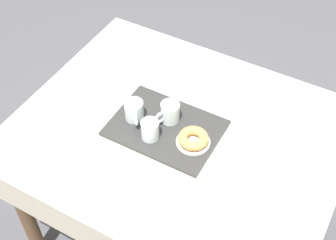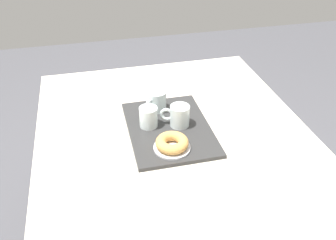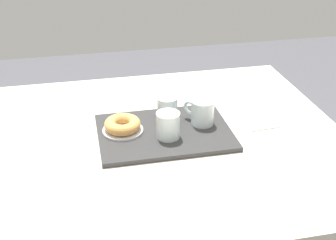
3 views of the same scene
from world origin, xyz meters
The scene contains 9 objects.
ground_plane centered at (0.00, 0.00, 0.00)m, with size 6.00×6.00×0.00m, color #47474C.
dining_table centered at (0.00, 0.00, 0.67)m, with size 1.25×1.02×0.78m.
serving_tray centered at (-0.05, -0.02, 0.79)m, with size 0.42×0.30×0.02m, color #2D2D2D.
tea_mug_left centered at (-0.05, 0.02, 0.83)m, with size 0.07×0.11×0.08m.
tea_mug_right centered at (-0.18, -0.03, 0.83)m, with size 0.09×0.10×0.08m.
water_glass_near centered at (-0.07, -0.09, 0.83)m, with size 0.07×0.07×0.08m.
donut_plate_left centered at (0.08, -0.04, 0.80)m, with size 0.13×0.13×0.01m, color silver.
sugar_donut_left centered at (0.08, -0.04, 0.82)m, with size 0.11×0.11×0.04m, color tan.
paper_napkin centered at (-0.37, -0.03, 0.78)m, with size 0.11×0.11×0.01m, color white.
Camera 1 is at (0.55, -1.08, 2.16)m, focal length 50.61 mm.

